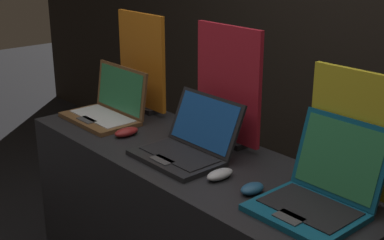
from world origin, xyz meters
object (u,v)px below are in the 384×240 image
at_px(laptop_front, 108,107).
at_px(promo_stand_front, 142,65).
at_px(mouse_front, 126,132).
at_px(mouse_middle, 220,174).
at_px(promo_stand_middle, 228,89).
at_px(laptop_back, 319,190).
at_px(laptop_middle, 187,144).
at_px(promo_stand_back, 352,137).
at_px(mouse_back, 252,189).

distance_m(laptop_front, promo_stand_front, 0.27).
distance_m(mouse_front, mouse_middle, 0.59).
bearing_deg(mouse_middle, laptop_front, 175.83).
xyz_separation_m(promo_stand_middle, laptop_back, (0.61, -0.18, -0.18)).
bearing_deg(promo_stand_front, mouse_front, -47.80).
relative_size(laptop_front, mouse_middle, 3.28).
xyz_separation_m(laptop_middle, promo_stand_back, (0.61, 0.20, 0.15)).
bearing_deg(laptop_middle, promo_stand_middle, 90.00).
bearing_deg(laptop_middle, promo_stand_front, 159.66).
bearing_deg(mouse_middle, promo_stand_back, 33.57).
relative_size(laptop_back, mouse_back, 3.61).
bearing_deg(promo_stand_front, promo_stand_back, -1.07).
xyz_separation_m(laptop_middle, mouse_middle, (0.23, -0.05, -0.04)).
height_order(laptop_middle, mouse_back, laptop_middle).
relative_size(laptop_front, promo_stand_middle, 0.77).
xyz_separation_m(mouse_middle, promo_stand_back, (0.37, 0.25, 0.19)).
bearing_deg(promo_stand_back, promo_stand_middle, 178.04).
bearing_deg(laptop_front, promo_stand_middle, 18.89).
relative_size(laptop_front, promo_stand_front, 0.79).
bearing_deg(mouse_middle, laptop_middle, 168.92).
relative_size(laptop_front, laptop_back, 1.12).
bearing_deg(promo_stand_front, mouse_back, -14.99).
bearing_deg(mouse_back, mouse_middle, -178.84).
bearing_deg(mouse_front, promo_stand_back, 14.69).
bearing_deg(promo_stand_middle, laptop_middle, -90.00).
height_order(promo_stand_front, promo_stand_back, promo_stand_front).
distance_m(laptop_back, mouse_back, 0.23).
relative_size(mouse_middle, promo_stand_middle, 0.24).
bearing_deg(promo_stand_back, mouse_front, -165.31).
bearing_deg(laptop_back, promo_stand_front, 171.25).
bearing_deg(promo_stand_middle, mouse_middle, -48.82).
height_order(laptop_back, mouse_back, laptop_back).
distance_m(mouse_front, promo_stand_front, 0.43).
bearing_deg(mouse_back, mouse_front, -179.37).
xyz_separation_m(promo_stand_front, laptop_back, (1.21, -0.19, -0.17)).
bearing_deg(laptop_back, promo_stand_back, 90.00).
bearing_deg(mouse_front, mouse_middle, 0.49).
bearing_deg(promo_stand_middle, mouse_back, -34.05).
distance_m(laptop_front, mouse_back, 1.00).
relative_size(promo_stand_middle, mouse_back, 5.22).
bearing_deg(laptop_front, mouse_front, -14.86).
bearing_deg(mouse_middle, mouse_front, -179.51).
height_order(mouse_front, mouse_middle, mouse_front).
xyz_separation_m(promo_stand_front, promo_stand_back, (1.21, -0.02, -0.03)).
bearing_deg(laptop_middle, mouse_middle, -11.08).
bearing_deg(promo_stand_back, laptop_middle, -161.65).
xyz_separation_m(promo_stand_front, promo_stand_middle, (0.60, -0.00, 0.01)).
distance_m(laptop_front, laptop_middle, 0.60).
xyz_separation_m(mouse_front, laptop_back, (0.96, 0.09, 0.05)).
relative_size(mouse_front, mouse_back, 1.23).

